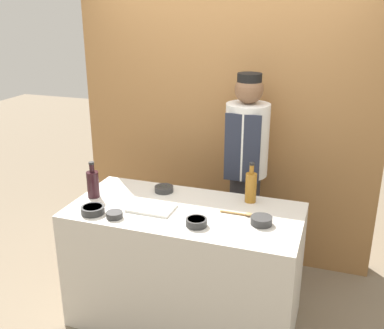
{
  "coord_description": "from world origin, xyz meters",
  "views": [
    {
      "loc": [
        0.97,
        -2.67,
        2.26
      ],
      "look_at": [
        0.0,
        0.16,
        1.18
      ],
      "focal_mm": 42.0,
      "sensor_mm": 36.0,
      "label": 1
    }
  ],
  "objects_px": {
    "sauce_bowl_green": "(164,189)",
    "chef_center": "(246,171)",
    "sauce_bowl_yellow": "(196,222)",
    "cutting_board": "(152,208)",
    "bottle_wine": "(93,183)",
    "sauce_bowl_purple": "(114,214)",
    "wooden_spoon": "(240,214)",
    "sauce_bowl_white": "(93,210)",
    "bottle_amber": "(251,187)",
    "sauce_bowl_red": "(261,220)"
  },
  "relations": [
    {
      "from": "bottle_wine",
      "to": "sauce_bowl_yellow",
      "type": "bearing_deg",
      "value": -12.32
    },
    {
      "from": "cutting_board",
      "to": "bottle_wine",
      "type": "relative_size",
      "value": 1.14
    },
    {
      "from": "sauce_bowl_red",
      "to": "bottle_wine",
      "type": "distance_m",
      "value": 1.26
    },
    {
      "from": "sauce_bowl_red",
      "to": "bottle_amber",
      "type": "height_order",
      "value": "bottle_amber"
    },
    {
      "from": "sauce_bowl_red",
      "to": "wooden_spoon",
      "type": "relative_size",
      "value": 0.63
    },
    {
      "from": "cutting_board",
      "to": "sauce_bowl_red",
      "type": "bearing_deg",
      "value": 1.77
    },
    {
      "from": "sauce_bowl_red",
      "to": "bottle_wine",
      "type": "xyz_separation_m",
      "value": [
        -1.26,
        0.03,
        0.08
      ]
    },
    {
      "from": "sauce_bowl_green",
      "to": "sauce_bowl_yellow",
      "type": "bearing_deg",
      "value": -47.61
    },
    {
      "from": "wooden_spoon",
      "to": "chef_center",
      "type": "distance_m",
      "value": 0.71
    },
    {
      "from": "bottle_wine",
      "to": "chef_center",
      "type": "bearing_deg",
      "value": 37.32
    },
    {
      "from": "sauce_bowl_red",
      "to": "cutting_board",
      "type": "distance_m",
      "value": 0.77
    },
    {
      "from": "sauce_bowl_white",
      "to": "cutting_board",
      "type": "height_order",
      "value": "sauce_bowl_white"
    },
    {
      "from": "sauce_bowl_purple",
      "to": "bottle_wine",
      "type": "xyz_separation_m",
      "value": [
        -0.31,
        0.26,
        0.08
      ]
    },
    {
      "from": "sauce_bowl_green",
      "to": "sauce_bowl_purple",
      "type": "bearing_deg",
      "value": -105.74
    },
    {
      "from": "bottle_amber",
      "to": "bottle_wine",
      "type": "bearing_deg",
      "value": -165.29
    },
    {
      "from": "sauce_bowl_yellow",
      "to": "bottle_amber",
      "type": "height_order",
      "value": "bottle_amber"
    },
    {
      "from": "sauce_bowl_purple",
      "to": "bottle_amber",
      "type": "distance_m",
      "value": 0.98
    },
    {
      "from": "sauce_bowl_red",
      "to": "wooden_spoon",
      "type": "bearing_deg",
      "value": 151.73
    },
    {
      "from": "sauce_bowl_yellow",
      "to": "sauce_bowl_purple",
      "type": "relative_size",
      "value": 1.25
    },
    {
      "from": "sauce_bowl_yellow",
      "to": "chef_center",
      "type": "relative_size",
      "value": 0.08
    },
    {
      "from": "sauce_bowl_purple",
      "to": "bottle_amber",
      "type": "relative_size",
      "value": 0.37
    },
    {
      "from": "sauce_bowl_purple",
      "to": "sauce_bowl_red",
      "type": "distance_m",
      "value": 0.98
    },
    {
      "from": "sauce_bowl_white",
      "to": "cutting_board",
      "type": "distance_m",
      "value": 0.4
    },
    {
      "from": "sauce_bowl_green",
      "to": "sauce_bowl_yellow",
      "type": "relative_size",
      "value": 1.02
    },
    {
      "from": "bottle_wine",
      "to": "chef_center",
      "type": "distance_m",
      "value": 1.23
    },
    {
      "from": "cutting_board",
      "to": "chef_center",
      "type": "distance_m",
      "value": 0.94
    },
    {
      "from": "sauce_bowl_white",
      "to": "chef_center",
      "type": "xyz_separation_m",
      "value": [
        0.84,
        1.0,
        0.03
      ]
    },
    {
      "from": "sauce_bowl_red",
      "to": "cutting_board",
      "type": "xyz_separation_m",
      "value": [
        -0.77,
        -0.02,
        -0.02
      ]
    },
    {
      "from": "sauce_bowl_white",
      "to": "wooden_spoon",
      "type": "distance_m",
      "value": 1.01
    },
    {
      "from": "sauce_bowl_green",
      "to": "sauce_bowl_white",
      "type": "height_order",
      "value": "sauce_bowl_white"
    },
    {
      "from": "bottle_amber",
      "to": "cutting_board",
      "type": "bearing_deg",
      "value": -150.82
    },
    {
      "from": "sauce_bowl_green",
      "to": "sauce_bowl_purple",
      "type": "xyz_separation_m",
      "value": [
        -0.15,
        -0.52,
        -0.0
      ]
    },
    {
      "from": "cutting_board",
      "to": "bottle_amber",
      "type": "relative_size",
      "value": 1.04
    },
    {
      "from": "sauce_bowl_red",
      "to": "sauce_bowl_white",
      "type": "bearing_deg",
      "value": -169.14
    },
    {
      "from": "sauce_bowl_white",
      "to": "bottle_wine",
      "type": "bearing_deg",
      "value": 119.17
    },
    {
      "from": "sauce_bowl_yellow",
      "to": "sauce_bowl_green",
      "type": "bearing_deg",
      "value": 132.39
    },
    {
      "from": "sauce_bowl_white",
      "to": "wooden_spoon",
      "type": "xyz_separation_m",
      "value": [
        0.96,
        0.3,
        -0.02
      ]
    },
    {
      "from": "sauce_bowl_green",
      "to": "chef_center",
      "type": "height_order",
      "value": "chef_center"
    },
    {
      "from": "sauce_bowl_purple",
      "to": "sauce_bowl_red",
      "type": "bearing_deg",
      "value": 13.36
    },
    {
      "from": "chef_center",
      "to": "sauce_bowl_yellow",
      "type": "bearing_deg",
      "value": -96.94
    },
    {
      "from": "sauce_bowl_red",
      "to": "bottle_wine",
      "type": "bearing_deg",
      "value": 178.53
    },
    {
      "from": "sauce_bowl_yellow",
      "to": "cutting_board",
      "type": "distance_m",
      "value": 0.4
    },
    {
      "from": "sauce_bowl_green",
      "to": "chef_center",
      "type": "distance_m",
      "value": 0.72
    },
    {
      "from": "sauce_bowl_yellow",
      "to": "wooden_spoon",
      "type": "distance_m",
      "value": 0.34
    },
    {
      "from": "bottle_amber",
      "to": "wooden_spoon",
      "type": "bearing_deg",
      "value": -94.67
    },
    {
      "from": "cutting_board",
      "to": "bottle_wine",
      "type": "height_order",
      "value": "bottle_wine"
    },
    {
      "from": "sauce_bowl_green",
      "to": "sauce_bowl_yellow",
      "type": "xyz_separation_m",
      "value": [
        0.41,
        -0.45,
        0.0
      ]
    },
    {
      "from": "sauce_bowl_purple",
      "to": "wooden_spoon",
      "type": "xyz_separation_m",
      "value": [
        0.79,
        0.31,
        -0.01
      ]
    },
    {
      "from": "cutting_board",
      "to": "wooden_spoon",
      "type": "distance_m",
      "value": 0.62
    },
    {
      "from": "sauce_bowl_yellow",
      "to": "sauce_bowl_purple",
      "type": "xyz_separation_m",
      "value": [
        -0.56,
        -0.07,
        -0.0
      ]
    }
  ]
}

